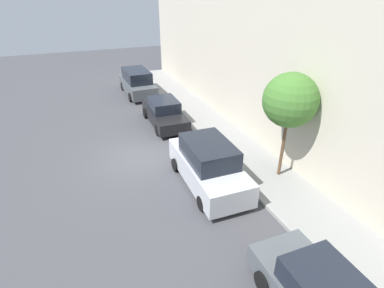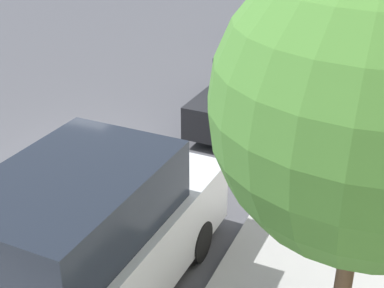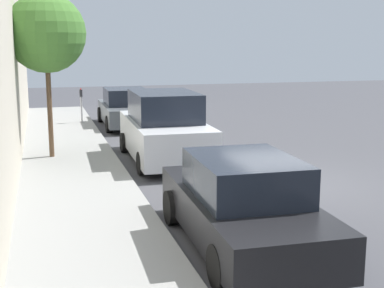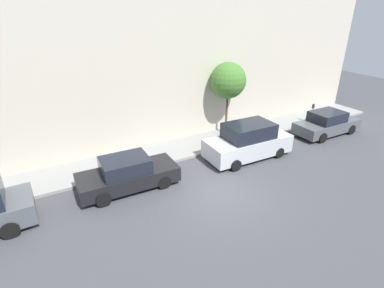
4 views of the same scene
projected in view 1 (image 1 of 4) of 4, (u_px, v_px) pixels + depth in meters
The scene contains 6 objects.
ground_plane at pixel (140, 157), 14.91m from camera, with size 60.00×60.00×0.00m, color #424247.
sidewalk at pixel (226, 139), 16.50m from camera, with size 2.60×32.00×0.15m.
parked_suv_second at pixel (208, 165), 12.52m from camera, with size 2.09×4.85×1.98m.
parked_sedan_third at pixel (164, 113), 18.23m from camera, with size 1.93×4.55×1.54m.
parked_minivan_fourth at pixel (137, 83), 23.24m from camera, with size 2.02×4.94×1.90m.
street_tree at pixel (290, 100), 11.72m from camera, with size 2.18×2.18×4.54m.
Camera 1 is at (-2.53, -12.88, 7.56)m, focal length 28.00 mm.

